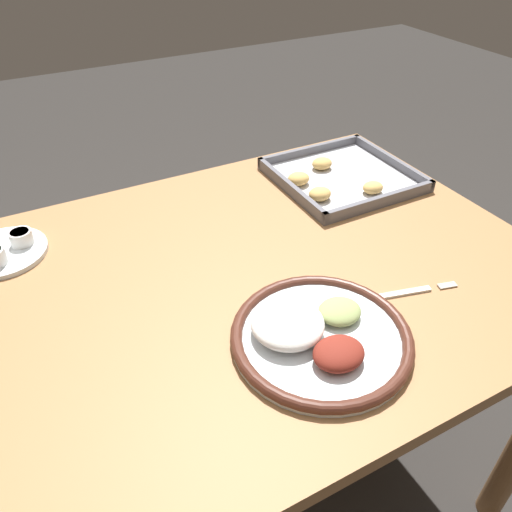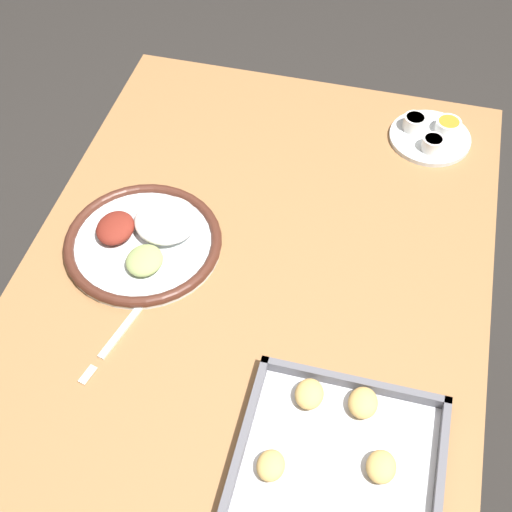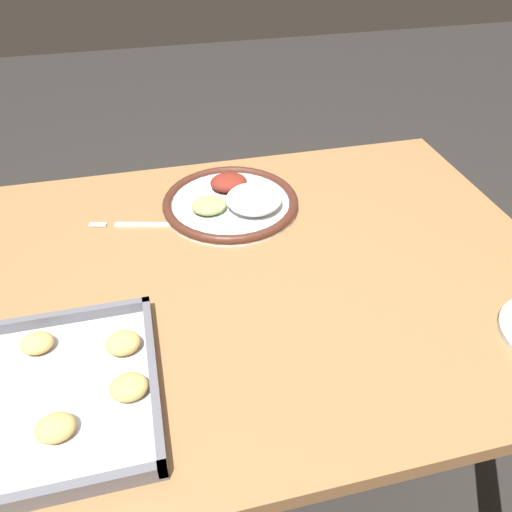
% 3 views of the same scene
% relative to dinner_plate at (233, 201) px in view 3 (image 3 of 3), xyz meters
% --- Properties ---
extents(ground_plane, '(8.00, 8.00, 0.00)m').
position_rel_dinner_plate_xyz_m(ground_plane, '(-0.00, 0.21, -0.76)').
color(ground_plane, '#282623').
extents(dining_table, '(1.11, 0.84, 0.75)m').
position_rel_dinner_plate_xyz_m(dining_table, '(-0.00, 0.21, -0.13)').
color(dining_table, olive).
rests_on(dining_table, ground_plane).
extents(dinner_plate, '(0.29, 0.29, 0.05)m').
position_rel_dinner_plate_xyz_m(dinner_plate, '(0.00, 0.00, 0.00)').
color(dinner_plate, silver).
rests_on(dinner_plate, dining_table).
extents(fork, '(0.19, 0.06, 0.00)m').
position_rel_dinner_plate_xyz_m(fork, '(0.20, 0.02, -0.01)').
color(fork, silver).
rests_on(fork, dining_table).
extents(baking_tray, '(0.31, 0.30, 0.04)m').
position_rel_dinner_plate_xyz_m(baking_tray, '(0.34, 0.42, -0.00)').
color(baking_tray, '#595960').
rests_on(baking_tray, dining_table).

